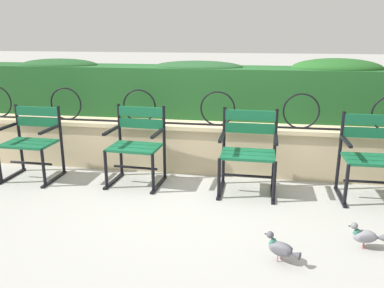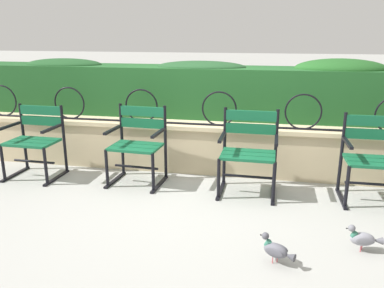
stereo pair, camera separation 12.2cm
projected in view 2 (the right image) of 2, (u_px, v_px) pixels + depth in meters
name	position (u px, v px, depth m)	size (l,w,h in m)	color
ground_plane	(191.00, 195.00, 4.21)	(60.00, 60.00, 0.00)	#9E9E99
stone_wall	(203.00, 147.00, 4.87)	(6.84, 0.41, 0.61)	#C6B289
iron_arch_fence	(183.00, 110.00, 4.72)	(6.31, 0.02, 0.42)	black
hedge_row	(211.00, 89.00, 5.18)	(6.71, 0.69, 0.78)	#1E5123
park_chair_leftmost	(35.00, 139.00, 4.67)	(0.61, 0.53, 0.85)	#145B38
park_chair_centre_left	(138.00, 143.00, 4.48)	(0.62, 0.55, 0.88)	#145B38
park_chair_centre_right	(249.00, 150.00, 4.18)	(0.61, 0.53, 0.90)	#145B38
park_chair_rightmost	(374.00, 156.00, 3.98)	(0.62, 0.53, 0.89)	#145B38
pigeon_near_chairs	(363.00, 238.00, 3.10)	(0.29, 0.11, 0.22)	gray
pigeon_far_side	(276.00, 250.00, 2.94)	(0.27, 0.19, 0.22)	#5B5B66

